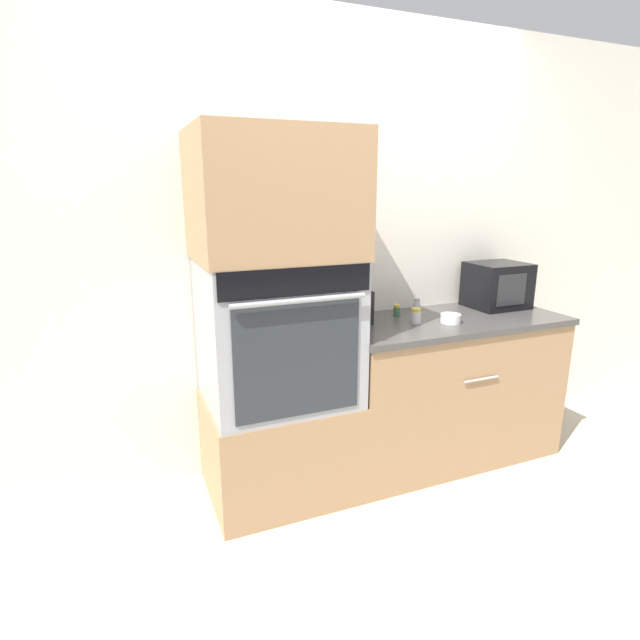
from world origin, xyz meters
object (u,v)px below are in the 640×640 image
(microwave, at_px, (497,285))
(condiment_jar_mid, at_px, (416,316))
(condiment_jar_far, at_px, (397,310))
(condiment_jar_near, at_px, (417,305))
(knife_block, at_px, (360,307))
(bowl, at_px, (451,318))
(wall_oven, at_px, (278,331))

(microwave, distance_m, condiment_jar_mid, 0.70)
(microwave, xyz_separation_m, condiment_jar_far, (-0.69, 0.04, -0.11))
(microwave, height_order, condiment_jar_near, microwave)
(knife_block, height_order, condiment_jar_mid, knife_block)
(knife_block, xyz_separation_m, bowl, (0.47, -0.19, -0.07))
(wall_oven, relative_size, knife_block, 3.18)
(bowl, relative_size, condiment_jar_far, 1.63)
(wall_oven, bearing_deg, microwave, 4.41)
(wall_oven, xyz_separation_m, microwave, (1.47, 0.11, 0.11))
(condiment_jar_near, relative_size, condiment_jar_far, 1.22)
(condiment_jar_mid, xyz_separation_m, condiment_jar_far, (-0.01, 0.19, -0.01))
(microwave, bearing_deg, knife_block, -178.94)
(knife_block, distance_m, bowl, 0.51)
(bowl, distance_m, condiment_jar_near, 0.29)
(knife_block, relative_size, condiment_jar_near, 2.77)
(microwave, bearing_deg, condiment_jar_mid, -168.04)
(knife_block, distance_m, condiment_jar_near, 0.45)
(condiment_jar_mid, bearing_deg, microwave, 11.96)
(condiment_jar_near, xyz_separation_m, condiment_jar_mid, (-0.15, -0.23, 0.00))
(bowl, bearing_deg, microwave, 22.66)
(microwave, relative_size, condiment_jar_near, 4.09)
(microwave, bearing_deg, bowl, -157.34)
(wall_oven, xyz_separation_m, knife_block, (0.51, 0.10, 0.06))
(microwave, height_order, knife_block, microwave)
(wall_oven, bearing_deg, bowl, -5.48)
(knife_block, bearing_deg, condiment_jar_far, 12.08)
(condiment_jar_far, bearing_deg, condiment_jar_mid, -87.20)
(microwave, height_order, bowl, microwave)
(wall_oven, distance_m, condiment_jar_near, 0.96)
(condiment_jar_far, bearing_deg, knife_block, -167.92)
(condiment_jar_near, height_order, condiment_jar_mid, condiment_jar_mid)
(condiment_jar_mid, bearing_deg, wall_oven, 177.74)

